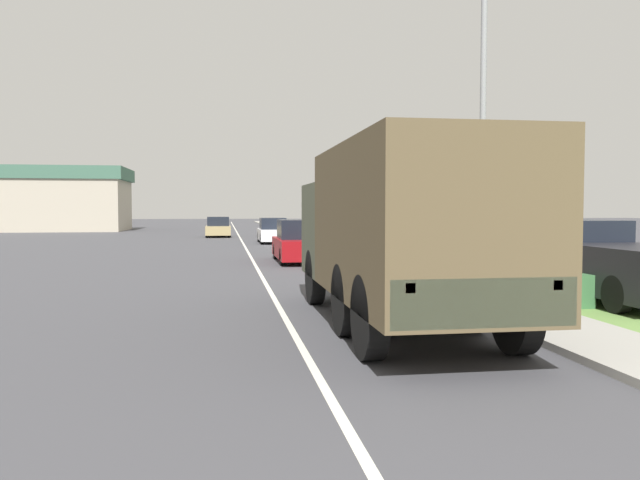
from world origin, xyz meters
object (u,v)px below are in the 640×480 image
car_second_ahead (273,232)px  lamp_post (475,99)px  military_truck (399,228)px  car_nearest_ahead (300,243)px  car_third_ahead (218,228)px  pickup_truck (603,262)px

car_second_ahead → lamp_post: (2.72, -24.66, 3.93)m
military_truck → car_nearest_ahead: 13.76m
car_nearest_ahead → car_third_ahead: car_nearest_ahead is taller
lamp_post → military_truck: bearing=-131.2°
military_truck → car_nearest_ahead: bearing=90.4°
car_third_ahead → pickup_truck: (9.05, -33.95, 0.20)m
military_truck → lamp_post: size_ratio=1.02×
pickup_truck → car_nearest_ahead: bearing=116.7°
military_truck → pickup_truck: 6.17m
lamp_post → car_second_ahead: bearing=96.3°
car_nearest_ahead → car_third_ahead: size_ratio=1.04×
military_truck → pickup_truck: military_truck is taller
car_nearest_ahead → lamp_post: (2.72, -10.71, 3.87)m
lamp_post → car_third_ahead: bearing=100.4°
car_nearest_ahead → car_third_ahead: 22.97m
car_third_ahead → pickup_truck: bearing=-75.1°
car_nearest_ahead → pickup_truck: size_ratio=0.89×
military_truck → pickup_truck: size_ratio=1.51×
lamp_post → pickup_truck: bearing=-10.0°
car_nearest_ahead → car_second_ahead: bearing=90.0°
lamp_post → car_nearest_ahead: bearing=104.3°
pickup_truck → lamp_post: lamp_post is taller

